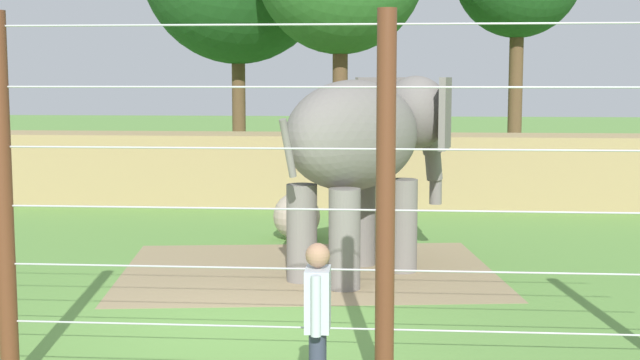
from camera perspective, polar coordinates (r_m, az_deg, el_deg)
ground_plane at (r=11.35m, az=-5.75°, el=-9.46°), size 120.00×120.00×0.00m
dirt_patch at (r=14.57m, az=-0.77°, el=-5.80°), size 6.53×5.30×0.01m
embankment_wall at (r=21.88m, az=-0.61°, el=0.69°), size 36.00×1.80×1.74m
elephant at (r=14.14m, az=2.97°, el=2.37°), size 3.19×3.79×3.16m
enrichment_ball at (r=17.22m, az=-1.50°, el=-2.33°), size 0.91×0.91×0.91m
cable_fence at (r=8.82m, az=-8.37°, el=-1.50°), size 11.43×0.19×3.78m
zookeeper at (r=8.10m, az=-0.15°, el=-9.23°), size 0.23×0.58×1.67m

